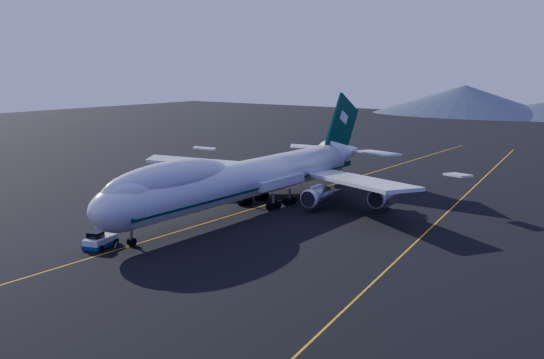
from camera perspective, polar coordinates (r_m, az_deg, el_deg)
The scene contains 5 objects.
ground at distance 106.26m, azimuth -2.20°, elevation -2.89°, with size 500.00×500.00×0.00m, color black.
taxiway_line_main at distance 106.26m, azimuth -2.20°, elevation -2.88°, with size 0.25×220.00×0.01m, color #EBA00D.
taxiway_line_side at distance 100.30m, azimuth 15.09°, elevation -4.06°, with size 0.25×200.00×0.01m, color #EBA00D.
boeing_747 at distance 105.09m, azimuth -2.21°, elevation 0.20°, with size 59.62×72.43×19.37m.
pushback_tug at distance 87.99m, azimuth -15.84°, elevation -5.67°, with size 4.01×5.67×2.24m.
Camera 1 is at (64.19, -81.02, 24.65)m, focal length 40.00 mm.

